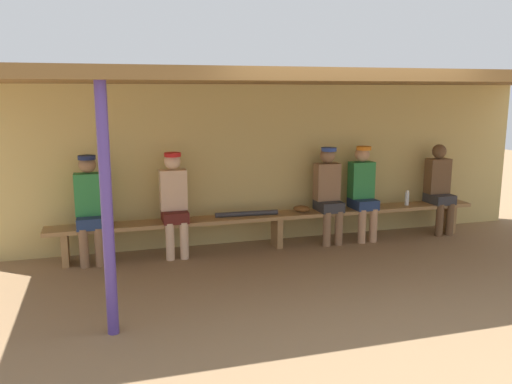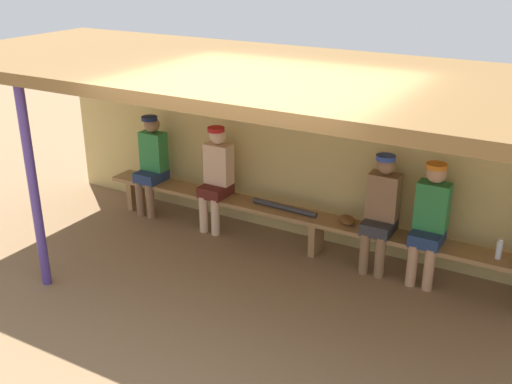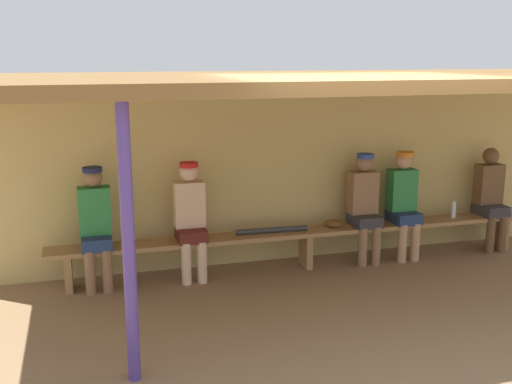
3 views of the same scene
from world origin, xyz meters
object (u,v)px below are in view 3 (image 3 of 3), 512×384
player_middle (190,215)px  water_bottle_clear (453,210)px  baseball_bat (272,230)px  support_post (129,247)px  player_shirtless_tan (95,222)px  player_rightmost (490,194)px  player_leftmost (404,200)px  bench (306,236)px  baseball_glove_worn (334,224)px  player_near_post (364,202)px

player_middle → water_bottle_clear: size_ratio=6.15×
baseball_bat → support_post: bearing=-127.8°
player_shirtless_tan → player_rightmost: player_shirtless_tan is taller
player_leftmost → water_bottle_clear: player_leftmost is taller
bench → player_shirtless_tan: size_ratio=4.46×
bench → player_shirtless_tan: bearing=179.9°
support_post → player_shirtless_tan: 2.14m
support_post → player_leftmost: 4.12m
player_leftmost → player_middle: (-2.69, 0.00, 0.00)m
player_leftmost → baseball_glove_worn: (-0.93, 0.01, -0.24)m
player_rightmost → player_shirtless_tan: bearing=180.0°
player_rightmost → support_post: bearing=-156.3°
baseball_glove_worn → water_bottle_clear: bearing=41.2°
bench → player_leftmost: size_ratio=4.46×
bench → water_bottle_clear: (2.01, -0.01, 0.18)m
player_middle → player_near_post: bearing=0.0°
player_near_post → baseball_glove_worn: (-0.39, 0.01, -0.24)m
player_shirtless_tan → baseball_bat: size_ratio=1.57×
player_leftmost → player_rightmost: player_leftmost is taller
player_leftmost → player_near_post: bearing=180.0°
bench → water_bottle_clear: bearing=-0.2°
water_bottle_clear → baseball_glove_worn: water_bottle_clear is taller
player_middle → player_near_post: size_ratio=1.00×
support_post → player_leftmost: support_post is taller
bench → player_middle: (-1.40, 0.00, 0.36)m
player_near_post → support_post: bearing=-144.9°
player_near_post → baseball_bat: size_ratio=1.57×
support_post → player_rightmost: 5.25m
bench → baseball_bat: size_ratio=6.99×
player_rightmost → baseball_glove_worn: 2.21m
support_post → player_shirtless_tan: size_ratio=1.64×
player_shirtless_tan → support_post: bearing=-84.7°
player_middle → baseball_bat: size_ratio=1.57×
player_rightmost → baseball_glove_worn: size_ratio=5.56×
player_middle → baseball_glove_worn: bearing=0.4°
water_bottle_clear → baseball_bat: water_bottle_clear is taller
baseball_glove_worn → baseball_bat: baseball_glove_worn is taller
player_leftmost → player_shirtless_tan: size_ratio=1.00×
baseball_bat → baseball_glove_worn: bearing=4.2°
player_middle → baseball_glove_worn: player_middle is taller
support_post → baseball_bat: support_post is taller
player_rightmost → baseball_glove_worn: (-2.19, 0.01, -0.22)m
player_near_post → water_bottle_clear: size_ratio=6.15×
player_near_post → player_shirtless_tan: bearing=180.0°
support_post → baseball_bat: bearing=49.2°
bench → player_near_post: bearing=0.3°
player_leftmost → baseball_glove_worn: size_ratio=5.60×
baseball_glove_worn → baseball_bat: bearing=-136.9°
baseball_glove_worn → player_rightmost: bearing=41.6°
player_middle → water_bottle_clear: player_middle is taller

